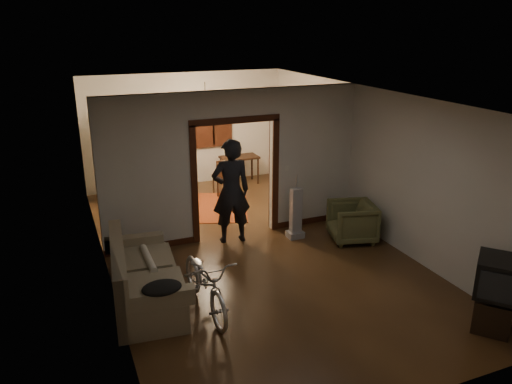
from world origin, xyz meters
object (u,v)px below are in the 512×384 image
sofa (146,272)px  armchair (352,222)px  locker (132,160)px  desk (239,170)px  bicycle (205,282)px  person (231,191)px

sofa → armchair: 4.06m
locker → desk: (2.67, 0.05, -0.56)m
bicycle → person: size_ratio=0.87×
bicycle → locker: locker is taller
person → desk: 3.60m
bicycle → person: 2.47m
desk → locker: bearing=179.5°
bicycle → locker: size_ratio=0.94×
bicycle → armchair: bearing=19.1°
armchair → locker: size_ratio=0.45×
bicycle → desk: bicycle is taller
armchair → locker: (-3.39, 4.05, 0.54)m
sofa → locker: bearing=88.3°
sofa → desk: sofa is taller
person → desk: bearing=-107.9°
person → desk: (1.39, 3.26, -0.64)m
bicycle → sofa: bearing=139.8°
bicycle → person: (1.16, 2.12, 0.54)m
sofa → person: bearing=44.8°
locker → desk: bearing=9.5°
sofa → armchair: sofa is taller
armchair → locker: 5.31m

